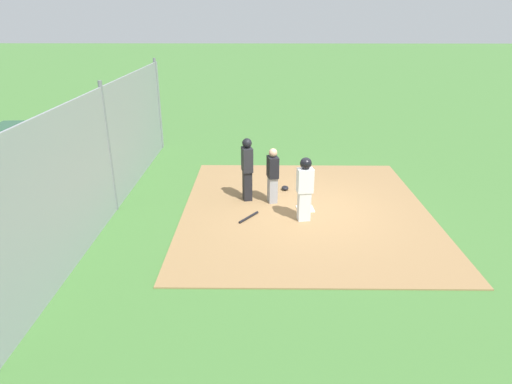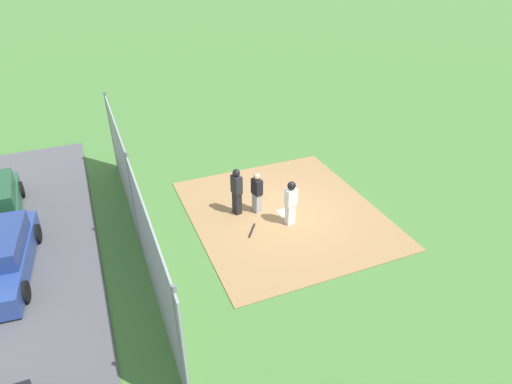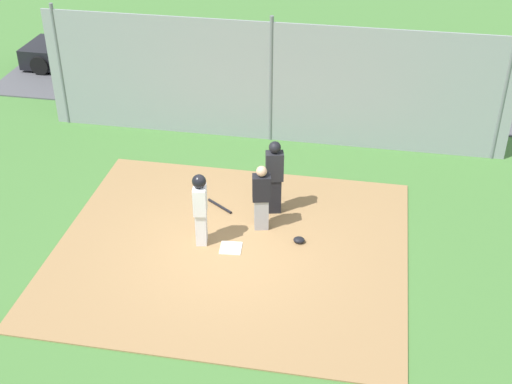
% 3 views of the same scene
% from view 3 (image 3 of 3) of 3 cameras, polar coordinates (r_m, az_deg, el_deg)
% --- Properties ---
extents(ground_plane, '(140.00, 140.00, 0.00)m').
position_cam_3_polar(ground_plane, '(14.51, -2.06, -4.72)').
color(ground_plane, '#477A38').
extents(dirt_infield, '(7.20, 6.40, 0.03)m').
position_cam_3_polar(dirt_infield, '(14.50, -2.06, -4.67)').
color(dirt_infield, '#9E774C').
rests_on(dirt_infield, ground_plane).
extents(home_plate, '(0.48, 0.48, 0.02)m').
position_cam_3_polar(home_plate, '(14.49, -2.06, -4.59)').
color(home_plate, white).
rests_on(home_plate, dirt_infield).
extents(catcher, '(0.43, 0.34, 1.52)m').
position_cam_3_polar(catcher, '(14.67, 0.45, -0.41)').
color(catcher, '#9E9EA3').
rests_on(catcher, dirt_infield).
extents(umpire, '(0.43, 0.34, 1.74)m').
position_cam_3_polar(umpire, '(15.15, 1.51, 1.35)').
color(umpire, black).
rests_on(umpire, dirt_infield).
extents(runner, '(0.32, 0.42, 1.63)m').
position_cam_3_polar(runner, '(14.18, -4.58, -1.07)').
color(runner, silver).
rests_on(runner, dirt_infield).
extents(baseball_bat, '(0.65, 0.49, 0.06)m').
position_cam_3_polar(baseball_bat, '(15.77, -2.97, -1.15)').
color(baseball_bat, black).
rests_on(baseball_bat, dirt_infield).
extents(catcher_mask, '(0.24, 0.20, 0.12)m').
position_cam_3_polar(catcher_mask, '(14.65, 3.53, -3.93)').
color(catcher_mask, black).
rests_on(catcher_mask, dirt_infield).
extents(backstop_fence, '(12.00, 0.10, 3.35)m').
position_cam_3_polar(backstop_fence, '(18.00, 1.24, 8.87)').
color(backstop_fence, '#93999E').
rests_on(backstop_fence, ground_plane).
extents(parking_lot, '(18.00, 5.20, 0.04)m').
position_cam_3_polar(parking_lot, '(22.16, 2.84, 8.97)').
color(parking_lot, '#515156').
rests_on(parking_lot, ground_plane).
extents(parked_car_green, '(4.30, 2.08, 1.28)m').
position_cam_3_polar(parked_car_green, '(22.28, 11.90, 10.09)').
color(parked_car_green, '#235B38').
rests_on(parked_car_green, parking_lot).
extents(parked_car_blue, '(4.34, 2.18, 1.28)m').
position_cam_3_polar(parked_car_blue, '(22.00, 3.72, 10.44)').
color(parked_car_blue, '#28428C').
rests_on(parked_car_blue, parking_lot).
extents(parked_car_dark, '(4.23, 1.93, 1.28)m').
position_cam_3_polar(parked_car_dark, '(23.56, -13.31, 11.14)').
color(parked_car_dark, black).
rests_on(parked_car_dark, parking_lot).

